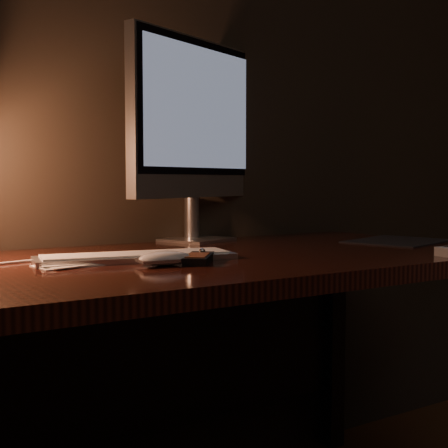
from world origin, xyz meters
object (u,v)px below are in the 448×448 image
keyboard (136,257)px  desk (177,306)px  mouse (165,261)px  media_remote (199,258)px  monitor (198,123)px

keyboard → desk: bearing=33.8°
mouse → keyboard: bearing=104.4°
desk → media_remote: (-0.03, -0.17, 0.14)m
media_remote → monitor: bearing=8.8°
media_remote → keyboard: bearing=80.8°
monitor → mouse: monitor is taller
desk → keyboard: bearing=-156.9°
media_remote → desk: bearing=27.0°
monitor → media_remote: bearing=-141.8°
desk → monitor: monitor is taller
desk → media_remote: size_ratio=11.12×
desk → mouse: 0.25m
mouse → media_remote: 0.09m
keyboard → media_remote: size_ratio=3.13×
keyboard → mouse: (0.01, -0.12, 0.00)m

